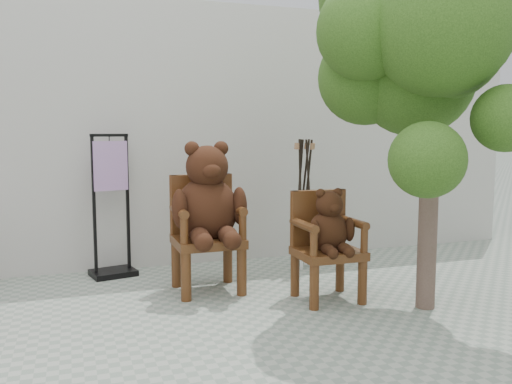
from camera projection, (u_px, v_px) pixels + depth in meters
ground_plane at (253, 348)px, 3.86m from camera, size 60.00×60.00×0.00m
back_wall at (172, 135)px, 6.61m from camera, size 9.00×1.00×3.00m
chair_big at (207, 208)px, 5.17m from camera, size 0.72×0.76×1.45m
chair_small at (327, 234)px, 4.94m from camera, size 0.57×0.55×1.03m
display_stand at (112, 222)px, 5.74m from camera, size 0.52×0.44×1.51m
stool_bucket at (304, 211)px, 6.11m from camera, size 0.32×0.32×1.45m
tree at (416, 41)px, 4.47m from camera, size 1.60×1.74×3.22m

